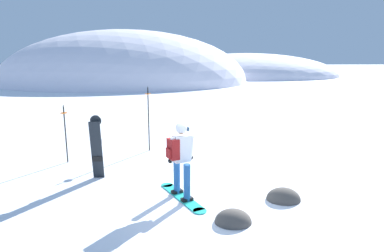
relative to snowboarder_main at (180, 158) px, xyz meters
name	(u,v)px	position (x,y,z in m)	size (l,w,h in m)	color
ground_plane	(204,194)	(0.54, 0.20, -0.92)	(300.00, 300.00, 0.00)	white
ridge_peak_main	(127,82)	(-7.29, 36.07, -0.92)	(30.94, 27.85, 13.13)	white
ridge_peak_far	(245,76)	(11.01, 51.17, -0.92)	(31.50, 28.35, 7.86)	white
snowboarder_main	(180,158)	(0.00, 0.00, 0.00)	(1.01, 1.66, 1.71)	#23B7A3
spare_snowboard	(97,147)	(-2.13, 1.24, -0.08)	(0.28, 0.20, 1.65)	black
piste_marker_near	(148,114)	(-1.08, 3.81, 0.31)	(0.20, 0.20, 2.17)	black
piste_marker_far	(65,129)	(-3.39, 2.62, 0.09)	(0.20, 0.20, 1.75)	black
rock_dark	(283,200)	(2.26, -0.16, -0.92)	(0.75, 0.64, 0.52)	#4C4742
rock_small	(233,222)	(1.00, -1.12, -0.92)	(0.71, 0.60, 0.50)	#4C4742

